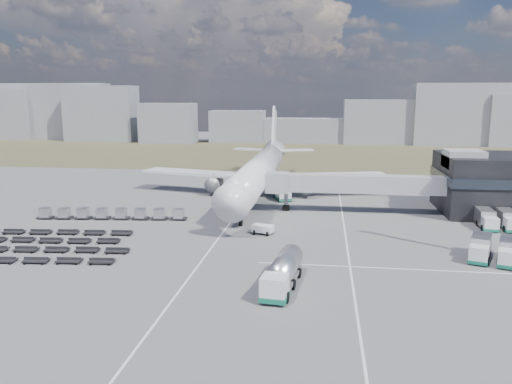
# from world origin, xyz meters

# --- Properties ---
(ground) EXTENTS (420.00, 420.00, 0.00)m
(ground) POSITION_xyz_m (0.00, 0.00, 0.00)
(ground) COLOR #565659
(ground) RESTS_ON ground
(grass_strip) EXTENTS (420.00, 90.00, 0.01)m
(grass_strip) POSITION_xyz_m (0.00, 110.00, 0.01)
(grass_strip) COLOR #4B492D
(grass_strip) RESTS_ON ground
(lane_markings) EXTENTS (47.12, 110.00, 0.01)m
(lane_markings) POSITION_xyz_m (9.77, 3.00, 0.01)
(lane_markings) COLOR silver
(lane_markings) RESTS_ON ground
(jet_bridge) EXTENTS (30.30, 3.80, 7.05)m
(jet_bridge) POSITION_xyz_m (15.90, 20.42, 5.05)
(jet_bridge) COLOR #939399
(jet_bridge) RESTS_ON ground
(airliner) EXTENTS (51.59, 64.53, 17.62)m
(airliner) POSITION_xyz_m (0.00, 32.38, 5.29)
(airliner) COLOR silver
(airliner) RESTS_ON ground
(skyline) EXTENTS (302.22, 25.01, 25.53)m
(skyline) POSITION_xyz_m (-17.51, 150.31, 10.52)
(skyline) COLOR gray
(skyline) RESTS_ON ground
(fuel_tanker) EXTENTS (3.87, 10.61, 3.35)m
(fuel_tanker) POSITION_xyz_m (8.59, -15.66, 1.68)
(fuel_tanker) COLOR silver
(fuel_tanker) RESTS_ON ground
(pushback_tug) EXTENTS (3.34, 2.47, 1.37)m
(pushback_tug) POSITION_xyz_m (4.00, 4.72, 0.69)
(pushback_tug) COLOR silver
(pushback_tug) RESTS_ON ground
(catering_truck) EXTENTS (4.11, 6.40, 2.73)m
(catering_truck) POSITION_xyz_m (4.75, 29.86, 1.40)
(catering_truck) COLOR silver
(catering_truck) RESTS_ON ground
(service_trucks_near) EXTENTS (7.32, 7.95, 2.61)m
(service_trucks_near) POSITION_xyz_m (33.62, -3.45, 1.42)
(service_trucks_near) COLOR silver
(service_trucks_near) RESTS_ON ground
(service_trucks_far) EXTENTS (8.63, 6.66, 2.55)m
(service_trucks_far) POSITION_xyz_m (40.67, 12.68, 1.39)
(service_trucks_far) COLOR silver
(service_trucks_far) RESTS_ON ground
(uld_row) EXTENTS (24.71, 4.00, 1.67)m
(uld_row) POSITION_xyz_m (-21.64, 10.14, 1.00)
(uld_row) COLOR black
(uld_row) RESTS_ON ground
(baggage_dollies) EXTENTS (28.61, 16.57, 0.73)m
(baggage_dollies) POSITION_xyz_m (-26.36, -6.00, 0.36)
(baggage_dollies) COLOR black
(baggage_dollies) RESTS_ON ground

